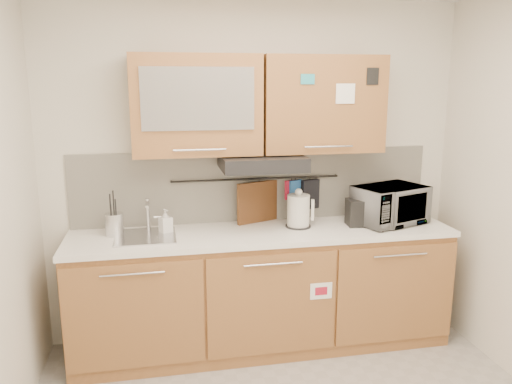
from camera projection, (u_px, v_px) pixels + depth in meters
name	position (u px, v px, depth m)	size (l,w,h in m)	color
wall_back	(255.00, 173.00, 3.88)	(3.20, 3.20, 0.00)	silver
base_cabinet	(263.00, 296.00, 3.78)	(2.80, 0.64, 0.88)	#AE6B3E
countertop	(263.00, 233.00, 3.67)	(2.82, 0.62, 0.04)	white
backsplash	(256.00, 185.00, 3.89)	(2.80, 0.02, 0.56)	silver
upper_cabinets	(259.00, 105.00, 3.60)	(1.82, 0.37, 0.70)	#AE6B3E
range_hood	(262.00, 162.00, 3.62)	(0.60, 0.46, 0.10)	black
sink	(146.00, 236.00, 3.53)	(0.42, 0.40, 0.26)	silver
utensil_rail	(257.00, 179.00, 3.85)	(0.02, 0.02, 1.30)	black
utensil_crock	(115.00, 224.00, 3.54)	(0.16, 0.16, 0.32)	silver
kettle	(299.00, 212.00, 3.74)	(0.22, 0.20, 0.30)	silver
toaster	(365.00, 212.00, 3.79)	(0.28, 0.18, 0.20)	black
microwave	(390.00, 205.00, 3.84)	(0.53, 0.36, 0.29)	#999999
soap_bottle	(166.00, 221.00, 3.59)	(0.08, 0.08, 0.18)	#999999
cutting_board	(259.00, 212.00, 3.89)	(0.39, 0.03, 0.48)	brown
oven_mitt	(295.00, 192.00, 3.91)	(0.12, 0.03, 0.19)	#22559C
dark_pouch	(310.00, 194.00, 3.94)	(0.15, 0.04, 0.23)	black
pot_holder	(292.00, 190.00, 3.90)	(0.12, 0.02, 0.15)	#A81630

